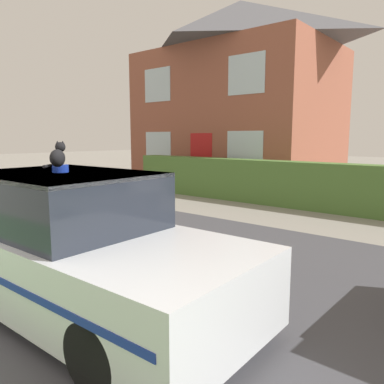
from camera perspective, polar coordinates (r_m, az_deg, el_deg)
The scene contains 5 objects.
road_strip at distance 6.55m, azimuth -8.97°, elevation -9.12°, with size 28.00×6.28×0.01m, color #424247.
garden_hedge at distance 10.58m, azimuth 19.32°, elevation 0.74°, with size 13.32×0.63×1.29m, color #4C7233.
police_car at distance 4.52m, azimuth -17.86°, elevation -7.80°, with size 4.47×1.83×1.64m.
cat at distance 4.13m, azimuth -19.75°, elevation 5.15°, with size 0.24×0.31×0.27m.
house_left at distance 16.36m, azimuth 7.14°, elevation 14.77°, with size 7.85×5.79×7.45m.
Camera 1 is at (4.72, -0.01, 1.96)m, focal length 35.00 mm.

